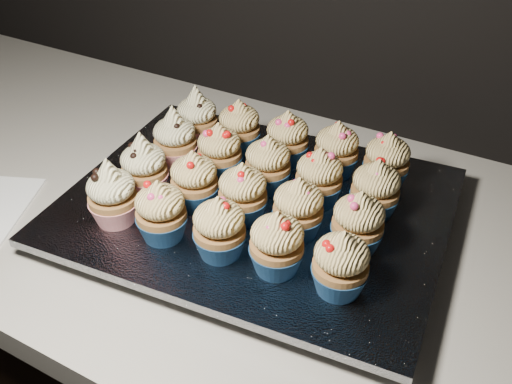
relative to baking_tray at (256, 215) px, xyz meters
The scene contains 23 objects.
worktop 0.04m from the baking_tray, 135.89° to the left, with size 2.44×0.64×0.04m, color beige.
baking_tray is the anchor object (origin of this frame).
foil_lining 0.02m from the baking_tray, behind, with size 0.50×0.39×0.01m, color silver.
cupcake_0 0.19m from the baking_tray, 138.85° to the right, with size 0.06×0.06×0.10m.
cupcake_1 0.15m from the baking_tray, 119.49° to the right, with size 0.06×0.06×0.08m.
cupcake_2 0.13m from the baking_tray, 83.75° to the right, with size 0.06×0.06×0.08m.
cupcake_3 0.14m from the baking_tray, 50.68° to the right, with size 0.06×0.06×0.08m.
cupcake_4 0.19m from the baking_tray, 31.43° to the right, with size 0.06×0.06×0.08m.
cupcake_5 0.16m from the baking_tray, 159.63° to the right, with size 0.06×0.06×0.10m.
cupcake_6 0.10m from the baking_tray, 147.08° to the right, with size 0.06×0.06×0.08m.
cupcake_7 0.07m from the baking_tray, 87.90° to the right, with size 0.06×0.06×0.08m.
cupcake_8 0.10m from the baking_tray, 22.38° to the right, with size 0.06×0.06×0.08m.
cupcake_9 0.16m from the baking_tray, ahead, with size 0.06×0.06×0.08m.
cupcake_10 0.16m from the baking_tray, 169.80° to the left, with size 0.06×0.06×0.10m.
cupcake_11 0.10m from the baking_tray, 157.07° to the left, with size 0.06×0.06×0.08m.
cupcake_12 0.07m from the baking_tray, 93.17° to the left, with size 0.06×0.06×0.08m.
cupcake_13 0.10m from the baking_tray, 30.37° to the left, with size 0.06×0.06×0.08m.
cupcake_14 0.16m from the baking_tray, 19.52° to the left, with size 0.06×0.06×0.08m.
cupcake_15 0.19m from the baking_tray, 148.62° to the left, with size 0.06×0.06×0.10m.
cupcake_16 0.15m from the baking_tray, 129.59° to the left, with size 0.06×0.06×0.08m.
cupcake_17 0.13m from the baking_tray, 94.62° to the left, with size 0.06×0.06×0.08m.
cupcake_18 0.15m from the baking_tray, 60.62° to the left, with size 0.06×0.06×0.08m.
cupcake_19 0.19m from the baking_tray, 41.89° to the left, with size 0.06×0.06×0.08m.
Camera 1 is at (0.31, 1.15, 1.40)m, focal length 40.00 mm.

